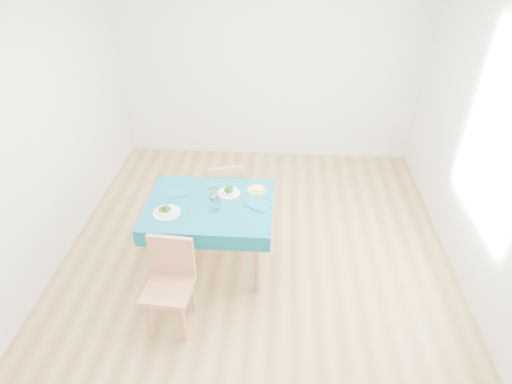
# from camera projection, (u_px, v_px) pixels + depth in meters

# --- Properties ---
(room_shell) EXTENTS (4.02, 4.52, 2.73)m
(room_shell) POSITION_uv_depth(u_px,v_px,m) (256.00, 144.00, 3.68)
(room_shell) COLOR olive
(room_shell) RESTS_ON ground
(table) EXTENTS (1.17, 0.89, 0.76)m
(table) POSITION_uv_depth(u_px,v_px,m) (211.00, 235.00, 4.18)
(table) COLOR #09536A
(table) RESTS_ON ground
(chair_near) EXTENTS (0.42, 0.45, 0.96)m
(chair_near) POSITION_uv_depth(u_px,v_px,m) (168.00, 285.00, 3.51)
(chair_near) COLOR #AF7852
(chair_near) RESTS_ON ground
(chair_far) EXTENTS (0.47, 0.49, 0.93)m
(chair_far) POSITION_uv_depth(u_px,v_px,m) (225.00, 190.00, 4.67)
(chair_far) COLOR #AF7852
(chair_far) RESTS_ON ground
(bowl_near) EXTENTS (0.25, 0.25, 0.07)m
(bowl_near) POSITION_uv_depth(u_px,v_px,m) (166.00, 210.00, 3.82)
(bowl_near) COLOR white
(bowl_near) RESTS_ON table
(bowl_far) EXTENTS (0.21, 0.21, 0.06)m
(bowl_far) POSITION_uv_depth(u_px,v_px,m) (229.00, 191.00, 4.08)
(bowl_far) COLOR white
(bowl_far) RESTS_ON table
(fork_near) EXTENTS (0.09, 0.19, 0.00)m
(fork_near) POSITION_uv_depth(u_px,v_px,m) (166.00, 210.00, 3.88)
(fork_near) COLOR silver
(fork_near) RESTS_ON table
(knife_near) EXTENTS (0.05, 0.19, 0.00)m
(knife_near) POSITION_uv_depth(u_px,v_px,m) (191.00, 210.00, 3.88)
(knife_near) COLOR silver
(knife_near) RESTS_ON table
(fork_far) EXTENTS (0.07, 0.17, 0.00)m
(fork_far) POSITION_uv_depth(u_px,v_px,m) (213.00, 194.00, 4.10)
(fork_far) COLOR silver
(fork_far) RESTS_ON table
(knife_far) EXTENTS (0.08, 0.21, 0.00)m
(knife_far) POSITION_uv_depth(u_px,v_px,m) (258.00, 202.00, 3.99)
(knife_far) COLOR silver
(knife_far) RESTS_ON table
(napkin_near) EXTENTS (0.21, 0.17, 0.01)m
(napkin_near) POSITION_uv_depth(u_px,v_px,m) (178.00, 193.00, 4.10)
(napkin_near) COLOR #0D5E75
(napkin_near) RESTS_ON table
(napkin_far) EXTENTS (0.27, 0.25, 0.01)m
(napkin_far) POSITION_uv_depth(u_px,v_px,m) (258.00, 205.00, 3.94)
(napkin_far) COLOR #0D5E75
(napkin_far) RESTS_ON table
(tumbler_center) EXTENTS (0.08, 0.08, 0.10)m
(tumbler_center) POSITION_uv_depth(u_px,v_px,m) (214.00, 194.00, 4.01)
(tumbler_center) COLOR white
(tumbler_center) RESTS_ON table
(tumbler_side) EXTENTS (0.08, 0.08, 0.10)m
(tumbler_side) POSITION_uv_depth(u_px,v_px,m) (216.00, 205.00, 3.86)
(tumbler_side) COLOR white
(tumbler_side) RESTS_ON table
(side_plate) EXTENTS (0.19, 0.19, 0.01)m
(side_plate) POSITION_uv_depth(u_px,v_px,m) (257.00, 190.00, 4.14)
(side_plate) COLOR #A6BF5D
(side_plate) RESTS_ON table
(bread_slice) EXTENTS (0.10, 0.10, 0.01)m
(bread_slice) POSITION_uv_depth(u_px,v_px,m) (257.00, 189.00, 4.14)
(bread_slice) COLOR beige
(bread_slice) RESTS_ON side_plate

